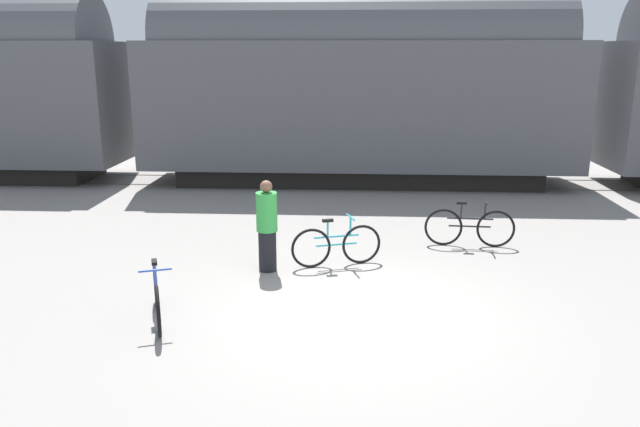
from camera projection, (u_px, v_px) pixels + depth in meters
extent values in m
plane|color=gray|center=(357.00, 312.00, 9.54)|extent=(80.00, 80.00, 0.00)
cube|color=black|center=(358.00, 173.00, 18.82)|extent=(10.55, 2.23, 0.55)
cube|color=#4C4C51|center=(359.00, 104.00, 18.30)|extent=(12.56, 2.97, 3.59)
cylinder|color=#4C4C51|center=(360.00, 41.00, 17.84)|extent=(11.56, 2.82, 2.82)
cube|color=#4C4238|center=(357.00, 187.00, 18.20)|extent=(51.56, 0.07, 0.01)
cube|color=#4C4238|center=(357.00, 177.00, 19.58)|extent=(51.56, 0.07, 0.01)
torus|color=black|center=(158.00, 312.00, 8.65)|extent=(0.29, 0.70, 0.73)
torus|color=black|center=(156.00, 285.00, 9.61)|extent=(0.29, 0.70, 0.73)
cylinder|color=#3351B7|center=(156.00, 286.00, 9.08)|extent=(0.34, 0.87, 0.04)
cylinder|color=#3351B7|center=(157.00, 296.00, 9.12)|extent=(0.31, 0.80, 0.04)
cylinder|color=#3351B7|center=(155.00, 272.00, 9.21)|extent=(0.04, 0.04, 0.31)
cube|color=black|center=(154.00, 262.00, 9.17)|extent=(0.14, 0.22, 0.05)
cylinder|color=#3351B7|center=(156.00, 282.00, 8.77)|extent=(0.04, 0.04, 0.34)
cylinder|color=#3351B7|center=(155.00, 270.00, 8.73)|extent=(0.44, 0.18, 0.03)
torus|color=black|center=(361.00, 244.00, 11.62)|extent=(0.73, 0.28, 0.75)
torus|color=black|center=(311.00, 248.00, 11.38)|extent=(0.73, 0.28, 0.75)
cylinder|color=teal|center=(337.00, 236.00, 11.45)|extent=(0.82, 0.30, 0.04)
cylinder|color=teal|center=(336.00, 244.00, 11.49)|extent=(0.75, 0.27, 0.04)
cylinder|color=teal|center=(328.00, 229.00, 11.37)|extent=(0.04, 0.04, 0.31)
cube|color=black|center=(328.00, 220.00, 11.33)|extent=(0.21, 0.14, 0.05)
cylinder|color=teal|center=(350.00, 226.00, 11.47)|extent=(0.04, 0.04, 0.35)
cylinder|color=teal|center=(351.00, 217.00, 11.43)|extent=(0.17, 0.45, 0.03)
torus|color=black|center=(496.00, 229.00, 12.58)|extent=(0.77, 0.10, 0.77)
torus|color=black|center=(443.00, 227.00, 12.70)|extent=(0.77, 0.10, 0.77)
cylinder|color=black|center=(470.00, 219.00, 12.59)|extent=(0.92, 0.09, 0.04)
cylinder|color=black|center=(470.00, 226.00, 12.63)|extent=(0.83, 0.09, 0.04)
cylinder|color=black|center=(461.00, 211.00, 12.57)|extent=(0.04, 0.04, 0.32)
cube|color=black|center=(462.00, 203.00, 12.53)|extent=(0.20, 0.09, 0.05)
cylinder|color=black|center=(485.00, 210.00, 12.51)|extent=(0.04, 0.04, 0.36)
cylinder|color=black|center=(486.00, 202.00, 12.47)|extent=(0.06, 0.46, 0.03)
cylinder|color=black|center=(268.00, 251.00, 11.25)|extent=(0.32, 0.32, 0.75)
cylinder|color=green|center=(267.00, 212.00, 11.06)|extent=(0.38, 0.38, 0.70)
sphere|color=brown|center=(266.00, 187.00, 10.95)|extent=(0.22, 0.22, 0.22)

